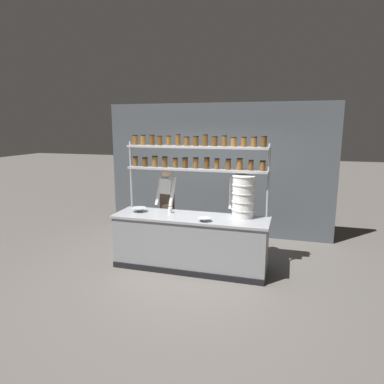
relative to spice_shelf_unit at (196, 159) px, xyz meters
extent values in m
plane|color=#5B5651|center=(0.00, -0.33, -1.86)|extent=(40.00, 40.00, 0.00)
cube|color=#4C5156|center=(0.00, 1.72, -0.40)|extent=(5.05, 0.12, 2.91)
cube|color=gray|center=(0.00, -0.33, -1.42)|extent=(2.59, 0.72, 0.88)
cube|color=#999BA0|center=(0.00, -0.33, -0.96)|extent=(2.65, 0.76, 0.04)
cube|color=black|center=(0.00, -0.69, -1.81)|extent=(2.59, 0.03, 0.10)
cylinder|color=#999BA0|center=(-1.24, 0.00, -0.79)|extent=(0.04, 0.04, 2.15)
cylinder|color=#999BA0|center=(1.25, 0.00, -0.79)|extent=(0.04, 0.04, 2.15)
cube|color=#999BA0|center=(0.00, 0.00, -0.18)|extent=(2.49, 0.28, 0.04)
cylinder|color=brown|center=(-1.15, 0.00, -0.08)|extent=(0.09, 0.09, 0.16)
cylinder|color=black|center=(-1.15, 0.00, 0.01)|extent=(0.09, 0.09, 0.02)
cylinder|color=#513314|center=(-0.96, 0.00, -0.09)|extent=(0.10, 0.10, 0.15)
cylinder|color=black|center=(-0.96, 0.00, 0.00)|extent=(0.10, 0.10, 0.02)
cylinder|color=brown|center=(-0.76, 0.00, -0.07)|extent=(0.10, 0.10, 0.18)
cylinder|color=black|center=(-0.76, 0.00, 0.03)|extent=(0.10, 0.10, 0.02)
cylinder|color=brown|center=(-0.57, 0.00, -0.07)|extent=(0.09, 0.09, 0.17)
cylinder|color=black|center=(-0.57, 0.00, 0.02)|extent=(0.10, 0.10, 0.02)
cylinder|color=brown|center=(-0.37, 0.00, -0.08)|extent=(0.09, 0.09, 0.15)
cylinder|color=black|center=(-0.37, 0.00, 0.00)|extent=(0.09, 0.09, 0.02)
cylinder|color=#513314|center=(-0.19, 0.00, -0.08)|extent=(0.10, 0.10, 0.17)
cylinder|color=black|center=(-0.19, 0.00, 0.02)|extent=(0.10, 0.10, 0.02)
cylinder|color=brown|center=(0.00, 0.00, -0.07)|extent=(0.09, 0.09, 0.17)
cylinder|color=black|center=(0.00, 0.00, 0.02)|extent=(0.09, 0.09, 0.02)
cylinder|color=#513314|center=(0.20, 0.00, -0.07)|extent=(0.09, 0.09, 0.18)
cylinder|color=black|center=(0.20, 0.00, 0.03)|extent=(0.10, 0.10, 0.02)
cylinder|color=brown|center=(0.38, 0.00, -0.08)|extent=(0.08, 0.08, 0.16)
cylinder|color=black|center=(0.38, 0.00, 0.01)|extent=(0.08, 0.08, 0.02)
cylinder|color=brown|center=(0.57, 0.00, -0.08)|extent=(0.09, 0.09, 0.16)
cylinder|color=black|center=(0.57, 0.00, 0.01)|extent=(0.09, 0.09, 0.02)
cylinder|color=brown|center=(0.77, 0.00, -0.07)|extent=(0.10, 0.10, 0.18)
cylinder|color=black|center=(0.77, 0.00, 0.03)|extent=(0.10, 0.10, 0.02)
cylinder|color=brown|center=(0.95, 0.00, -0.08)|extent=(0.08, 0.08, 0.15)
cylinder|color=black|center=(0.95, 0.00, 0.00)|extent=(0.09, 0.09, 0.02)
cylinder|color=brown|center=(1.14, 0.00, -0.09)|extent=(0.10, 0.10, 0.15)
cylinder|color=black|center=(1.14, 0.00, 0.00)|extent=(0.10, 0.10, 0.02)
cube|color=#999BA0|center=(0.00, 0.00, 0.21)|extent=(2.49, 0.28, 0.04)
cylinder|color=brown|center=(-1.14, 0.00, 0.31)|extent=(0.10, 0.10, 0.16)
cylinder|color=black|center=(-1.14, 0.00, 0.40)|extent=(0.10, 0.10, 0.02)
cylinder|color=brown|center=(-0.99, 0.00, 0.31)|extent=(0.09, 0.09, 0.16)
cylinder|color=black|center=(-0.99, 0.00, 0.40)|extent=(0.10, 0.10, 0.02)
cylinder|color=#513314|center=(-0.81, 0.00, 0.31)|extent=(0.09, 0.09, 0.17)
cylinder|color=black|center=(-0.81, 0.00, 0.40)|extent=(0.09, 0.09, 0.02)
cylinder|color=#513314|center=(-0.66, 0.00, 0.30)|extent=(0.09, 0.09, 0.15)
cylinder|color=black|center=(-0.66, 0.00, 0.39)|extent=(0.09, 0.09, 0.02)
cylinder|color=brown|center=(-0.50, 0.00, 0.30)|extent=(0.08, 0.08, 0.15)
cylinder|color=black|center=(-0.50, 0.00, 0.39)|extent=(0.08, 0.08, 0.02)
cylinder|color=brown|center=(-0.32, 0.00, 0.32)|extent=(0.08, 0.08, 0.18)
cylinder|color=black|center=(-0.32, 0.00, 0.42)|extent=(0.09, 0.09, 0.02)
cylinder|color=brown|center=(-0.16, 0.00, 0.30)|extent=(0.09, 0.09, 0.14)
cylinder|color=black|center=(-0.16, 0.00, 0.38)|extent=(0.10, 0.10, 0.02)
cylinder|color=#513314|center=(0.00, 0.00, 0.30)|extent=(0.10, 0.10, 0.15)
cylinder|color=black|center=(0.00, 0.00, 0.39)|extent=(0.10, 0.10, 0.02)
cylinder|color=#513314|center=(0.17, 0.00, 0.32)|extent=(0.09, 0.09, 0.18)
cylinder|color=black|center=(0.17, 0.00, 0.42)|extent=(0.09, 0.09, 0.02)
cylinder|color=#513314|center=(0.33, 0.00, 0.30)|extent=(0.10, 0.10, 0.15)
cylinder|color=black|center=(0.33, 0.00, 0.39)|extent=(0.10, 0.10, 0.02)
cylinder|color=brown|center=(0.50, 0.00, 0.31)|extent=(0.08, 0.08, 0.17)
cylinder|color=black|center=(0.50, 0.00, 0.40)|extent=(0.09, 0.09, 0.02)
cylinder|color=brown|center=(0.65, 0.00, 0.30)|extent=(0.10, 0.10, 0.14)
cylinder|color=black|center=(0.65, 0.00, 0.38)|extent=(0.10, 0.10, 0.02)
cylinder|color=brown|center=(0.82, 0.00, 0.30)|extent=(0.09, 0.09, 0.15)
cylinder|color=black|center=(0.82, 0.00, 0.38)|extent=(0.09, 0.09, 0.02)
cylinder|color=brown|center=(0.99, 0.00, 0.30)|extent=(0.10, 0.10, 0.15)
cylinder|color=black|center=(0.99, 0.00, 0.39)|extent=(0.10, 0.10, 0.02)
cylinder|color=#513314|center=(1.15, 0.00, 0.31)|extent=(0.09, 0.09, 0.16)
cylinder|color=black|center=(1.15, 0.00, 0.40)|extent=(0.10, 0.10, 0.02)
cylinder|color=black|center=(-0.71, 0.25, -1.45)|extent=(0.11, 0.11, 0.82)
cylinder|color=black|center=(-0.55, 0.23, -1.45)|extent=(0.11, 0.11, 0.82)
cube|color=#473828|center=(-0.63, 0.24, -0.86)|extent=(0.24, 0.20, 0.35)
cube|color=white|center=(-0.63, 0.24, -0.54)|extent=(0.24, 0.21, 0.29)
sphere|color=tan|center=(-0.63, 0.24, -0.27)|extent=(0.22, 0.22, 0.22)
cylinder|color=white|center=(-0.78, 0.20, -0.64)|extent=(0.10, 0.26, 0.54)
cylinder|color=white|center=(-0.49, 0.16, -0.64)|extent=(0.10, 0.26, 0.54)
cylinder|color=black|center=(0.65, 0.30, -1.44)|extent=(0.11, 0.11, 0.83)
cylinder|color=black|center=(0.80, 0.32, -1.44)|extent=(0.11, 0.11, 0.83)
cube|color=#473828|center=(0.72, 0.31, -0.85)|extent=(0.24, 0.20, 0.36)
cube|color=white|center=(0.72, 0.31, -0.52)|extent=(0.24, 0.21, 0.29)
sphere|color=#A37A5B|center=(0.72, 0.31, -0.24)|extent=(0.22, 0.22, 0.22)
cylinder|color=white|center=(0.59, 0.23, -0.62)|extent=(0.10, 0.26, 0.55)
cylinder|color=white|center=(0.88, 0.27, -0.62)|extent=(0.10, 0.26, 0.55)
cylinder|color=white|center=(0.86, -0.15, -0.87)|extent=(0.36, 0.36, 0.13)
cylinder|color=silver|center=(0.86, -0.15, -0.80)|extent=(0.38, 0.38, 0.01)
cylinder|color=white|center=(0.86, -0.15, -0.73)|extent=(0.36, 0.36, 0.13)
cylinder|color=silver|center=(0.86, -0.15, -0.66)|extent=(0.38, 0.38, 0.01)
cylinder|color=white|center=(0.86, -0.15, -0.59)|extent=(0.36, 0.36, 0.13)
cylinder|color=silver|center=(0.86, -0.15, -0.52)|extent=(0.38, 0.38, 0.01)
cylinder|color=white|center=(0.86, -0.15, -0.45)|extent=(0.36, 0.36, 0.13)
cylinder|color=silver|center=(0.86, -0.15, -0.38)|extent=(0.38, 0.38, 0.01)
cylinder|color=white|center=(0.86, -0.15, -0.31)|extent=(0.36, 0.36, 0.13)
cylinder|color=silver|center=(0.86, -0.15, -0.24)|extent=(0.38, 0.38, 0.01)
cylinder|color=#B2B7BC|center=(0.30, -0.56, -0.93)|extent=(0.10, 0.10, 0.01)
cone|color=#B2B7BC|center=(0.30, -0.56, -0.91)|extent=(0.22, 0.22, 0.06)
cylinder|color=#B2B7BC|center=(-0.97, -0.29, -0.93)|extent=(0.12, 0.12, 0.01)
cone|color=#B2B7BC|center=(-0.97, -0.29, -0.90)|extent=(0.27, 0.27, 0.07)
cylinder|color=silver|center=(-0.41, -0.20, -0.89)|extent=(0.08, 0.08, 0.09)
camera|label=1|loc=(1.61, -5.70, 0.58)|focal=32.00mm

